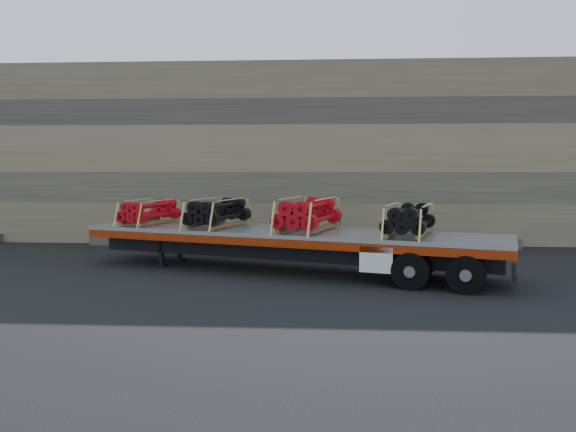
% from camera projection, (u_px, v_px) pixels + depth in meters
% --- Properties ---
extents(ground, '(120.00, 120.00, 0.00)m').
position_uv_depth(ground, '(312.00, 269.00, 16.60)').
color(ground, black).
rests_on(ground, ground).
extents(rock_wall, '(44.00, 3.00, 7.00)m').
position_uv_depth(rock_wall, '(315.00, 154.00, 22.75)').
color(rock_wall, '#7A6B54').
rests_on(rock_wall, ground).
extents(trailer, '(12.27, 5.92, 1.21)m').
position_uv_depth(trailer, '(288.00, 251.00, 16.05)').
color(trailer, '#A2A4A9').
rests_on(trailer, ground).
extents(bundle_front, '(1.59, 2.26, 0.72)m').
position_uv_depth(bundle_front, '(150.00, 212.00, 17.65)').
color(bundle_front, '#B40913').
rests_on(bundle_front, trailer).
extents(bundle_midfront, '(1.77, 2.51, 0.80)m').
position_uv_depth(bundle_midfront, '(218.00, 213.00, 16.77)').
color(bundle_midfront, black).
rests_on(bundle_midfront, trailer).
extents(bundle_midrear, '(1.95, 2.76, 0.89)m').
position_uv_depth(bundle_midrear, '(308.00, 215.00, 15.74)').
color(bundle_midrear, '#B40913').
rests_on(bundle_midrear, trailer).
extents(bundle_rear, '(1.73, 2.44, 0.78)m').
position_uv_depth(bundle_rear, '(409.00, 221.00, 14.73)').
color(bundle_rear, black).
rests_on(bundle_rear, trailer).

